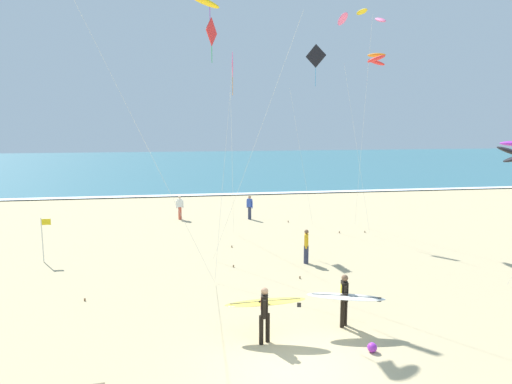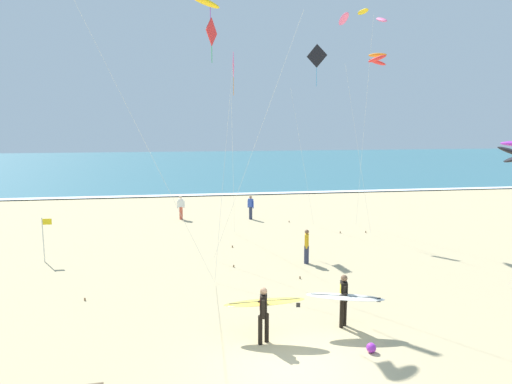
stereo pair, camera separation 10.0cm
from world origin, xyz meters
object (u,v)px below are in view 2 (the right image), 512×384
kite_diamond_rose_close (233,70)px  lifeguard_flag (44,235)px  surfer_lead (264,307)px  kite_diamond_charcoal_high (316,62)px  bystander_yellow_top (307,246)px  bystander_white_top (181,207)px  kite_arc_golden_distant (363,17)px  bystander_blue_top (251,207)px  kite_arc_amber_outer (377,59)px  kite_diamond_scarlet_near (213,46)px  surfer_trailing (345,297)px  beach_ball (371,348)px

kite_diamond_rose_close → lifeguard_flag: (-9.24, -4.04, -8.00)m
surfer_lead → lifeguard_flag: lifeguard_flag is taller
kite_diamond_charcoal_high → bystander_yellow_top: 12.08m
bystander_white_top → kite_arc_golden_distant: bearing=-18.6°
bystander_blue_top → bystander_yellow_top: size_ratio=1.00×
bystander_yellow_top → lifeguard_flag: lifeguard_flag is taller
kite_diamond_rose_close → kite_arc_amber_outer: (7.71, -1.44, 0.53)m
bystander_blue_top → bystander_white_top: bearing=171.6°
kite_diamond_scarlet_near → bystander_yellow_top: size_ratio=6.46×
surfer_trailing → beach_ball: size_ratio=8.86×
kite_diamond_scarlet_near → bystander_yellow_top: bearing=23.7°
bystander_blue_top → kite_diamond_charcoal_high: bearing=-35.4°
kite_diamond_scarlet_near → kite_arc_golden_distant: 13.36m
kite_arc_golden_distant → beach_ball: (-5.42, -15.45, -12.34)m
kite_diamond_scarlet_near → kite_arc_golden_distant: kite_arc_golden_distant is taller
surfer_lead → kite_diamond_charcoal_high: (5.64, 14.66, 8.92)m
kite_diamond_scarlet_near → bystander_yellow_top: 9.66m
surfer_trailing → bystander_white_top: 18.26m
surfer_lead → kite_diamond_scarlet_near: 9.82m
bystander_white_top → bystander_blue_top: bearing=-8.4°
bystander_blue_top → kite_diamond_rose_close: bearing=-111.1°
surfer_trailing → kite_diamond_charcoal_high: size_ratio=0.23×
kite_diamond_scarlet_near → bystander_white_top: 15.24m
kite_diamond_scarlet_near → lifeguard_flag: 11.74m
surfer_trailing → kite_arc_amber_outer: 15.51m
bystander_white_top → lifeguard_flag: lifeguard_flag is taller
surfer_trailing → kite_diamond_charcoal_high: bearing=78.1°
kite_diamond_scarlet_near → kite_diamond_charcoal_high: (6.70, 9.38, 0.70)m
bystander_yellow_top → beach_ball: bearing=-92.3°
kite_diamond_rose_close → surfer_lead: bearing=-92.4°
kite_diamond_scarlet_near → bystander_white_top: (-1.46, 12.60, -8.45)m
surfer_lead → bystander_white_top: 18.06m
surfer_lead → beach_ball: 3.25m
bystander_blue_top → kite_arc_golden_distant: bearing=-25.3°
kite_diamond_scarlet_near → kite_diamond_rose_close: size_ratio=1.00×
bystander_white_top → beach_ball: size_ratio=5.68×
kite_diamond_charcoal_high → kite_diamond_rose_close: (-5.08, -1.37, -0.70)m
kite_arc_amber_outer → bystander_yellow_top: (-5.05, -4.69, -8.99)m
kite_diamond_charcoal_high → beach_ball: bearing=-99.9°
kite_diamond_charcoal_high → lifeguard_flag: 17.61m
bystander_white_top → beach_ball: bystander_white_top is taller
kite_arc_amber_outer → beach_ball: (-5.39, -13.05, -9.66)m
lifeguard_flag → kite_diamond_rose_close: bearing=23.6°
surfer_trailing → kite_arc_amber_outer: size_ratio=0.25×
surfer_trailing → kite_diamond_rose_close: bearing=99.0°
kite_diamond_scarlet_near → bystander_white_top: bearing=96.6°
bystander_white_top → surfer_trailing: bearing=-73.7°
kite_arc_golden_distant → bystander_yellow_top: size_ratio=8.11×
surfer_lead → kite_diamond_charcoal_high: bearing=69.0°
surfer_lead → kite_arc_golden_distant: kite_arc_golden_distant is taller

